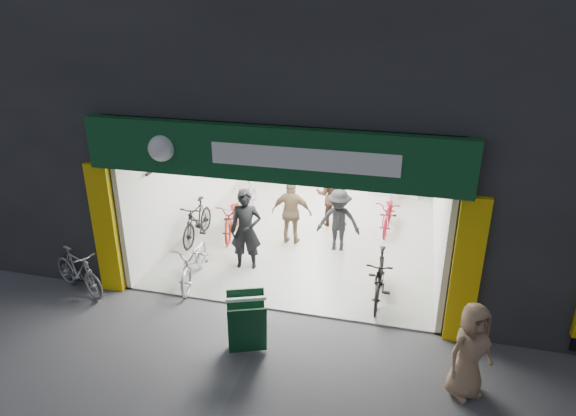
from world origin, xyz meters
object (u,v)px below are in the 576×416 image
at_px(parked_bike, 78,271).
at_px(pedestrian_near, 470,351).
at_px(bike_left_front, 195,261).
at_px(sandwich_board, 247,322).
at_px(bike_right_front, 380,278).

height_order(parked_bike, pedestrian_near, pedestrian_near).
relative_size(bike_left_front, parked_bike, 1.13).
bearing_deg(bike_left_front, sandwich_board, -54.99).
relative_size(parked_bike, pedestrian_near, 1.02).
xyz_separation_m(bike_left_front, bike_right_front, (3.66, 0.19, 0.04)).
xyz_separation_m(bike_left_front, sandwich_board, (1.71, -1.80, 0.07)).
height_order(bike_left_front, bike_right_front, bike_right_front).
xyz_separation_m(parked_bike, pedestrian_near, (7.12, -1.03, 0.29)).
bearing_deg(bike_right_front, bike_left_front, -176.94).
distance_m(bike_left_front, sandwich_board, 2.48).
xyz_separation_m(parked_bike, sandwich_board, (3.72, -0.87, 0.06)).
distance_m(bike_left_front, pedestrian_near, 5.47).
bearing_deg(parked_bike, pedestrian_near, -75.27).
distance_m(pedestrian_near, sandwich_board, 3.40).
relative_size(bike_left_front, sandwich_board, 1.82).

